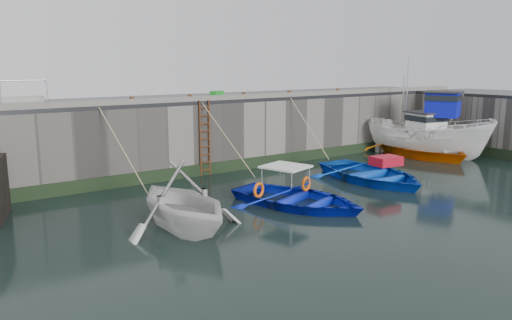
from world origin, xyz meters
TOP-DOWN VIEW (x-y plane):
  - ground at (0.00, 0.00)m, footprint 120.00×120.00m
  - quay_back at (0.00, 12.50)m, footprint 30.00×5.00m
  - road_back at (0.00, 12.50)m, footprint 30.00×5.00m
  - kerb_back at (0.00, 10.15)m, footprint 30.00×0.30m
  - algae_back at (0.00, 9.96)m, footprint 30.00×0.08m
  - ladder at (-2.00, 9.91)m, footprint 0.51×0.08m
  - boat_near_white at (-6.00, 4.19)m, footprint 3.76×4.34m
  - boat_near_white_rope at (-6.00, 8.34)m, footprint 0.04×4.21m
  - boat_near_blue at (-1.75, 4.10)m, footprint 4.71×5.59m
  - boat_near_blue_rope at (-1.75, 8.30)m, footprint 0.04×4.28m
  - boat_near_navy at (3.02, 5.15)m, footprint 4.29×5.63m
  - boat_near_navy_rope at (3.02, 8.82)m, footprint 0.04×3.50m
  - boat_far_white at (9.52, 7.16)m, footprint 4.78×6.71m
  - boat_far_orange at (9.49, 7.87)m, footprint 5.90×7.43m
  - fish_crate at (-0.13, 12.01)m, footprint 0.76×0.61m
  - railing at (-8.75, 11.25)m, footprint 1.60×1.05m
  - bollard_a at (-5.00, 10.25)m, footprint 0.18×0.18m
  - bollard_b at (-2.50, 10.25)m, footprint 0.18×0.18m
  - bollard_c at (0.20, 10.25)m, footprint 0.18×0.18m
  - bollard_d at (2.80, 10.25)m, footprint 0.18×0.18m
  - bollard_e at (6.00, 10.25)m, footprint 0.18×0.18m

SIDE VIEW (x-z plane):
  - ground at x=0.00m, z-range 0.00..0.00m
  - boat_near_white at x=-6.00m, z-range -1.13..1.13m
  - boat_near_white_rope at x=-6.00m, z-range -1.55..1.55m
  - boat_near_blue at x=-1.75m, z-range -0.50..0.50m
  - boat_near_blue_rope at x=-1.75m, z-range -1.55..1.55m
  - boat_near_navy at x=3.02m, z-range -0.54..0.54m
  - boat_near_navy_rope at x=3.02m, z-range -1.55..1.55m
  - algae_back at x=0.00m, z-range 0.00..0.50m
  - boat_far_orange at x=9.49m, z-range -1.75..2.63m
  - boat_far_white at x=9.52m, z-range -1.68..3.75m
  - quay_back at x=0.00m, z-range 0.00..3.00m
  - ladder at x=-2.00m, z-range -0.01..3.19m
  - road_back at x=0.00m, z-range 3.00..3.16m
  - kerb_back at x=0.00m, z-range 3.16..3.36m
  - bollard_a at x=-5.00m, z-range 3.16..3.44m
  - bollard_b at x=-2.50m, z-range 3.16..3.44m
  - bollard_c at x=0.20m, z-range 3.16..3.44m
  - bollard_d at x=2.80m, z-range 3.16..3.44m
  - bollard_e at x=6.00m, z-range 3.16..3.44m
  - fish_crate at x=-0.13m, z-range 3.16..3.44m
  - railing at x=-8.75m, z-range 2.86..3.86m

